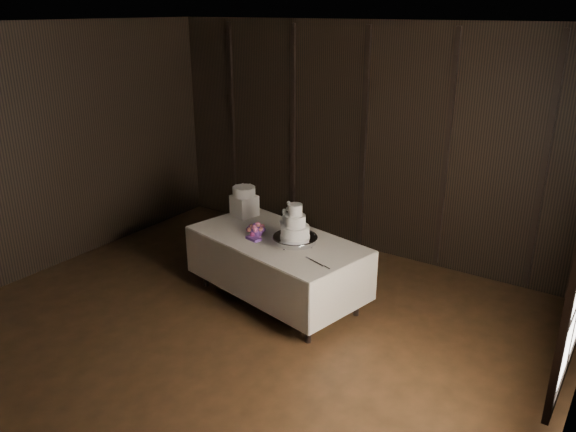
{
  "coord_description": "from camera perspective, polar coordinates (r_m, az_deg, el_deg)",
  "views": [
    {
      "loc": [
        3.19,
        -3.01,
        3.14
      ],
      "look_at": [
        0.06,
        1.62,
        1.05
      ],
      "focal_mm": 35.0,
      "sensor_mm": 36.0,
      "label": 1
    }
  ],
  "objects": [
    {
      "name": "room",
      "position": [
        4.68,
        -11.8,
        -0.45
      ],
      "size": [
        6.08,
        7.08,
        3.08
      ],
      "color": "black",
      "rests_on": "ground"
    },
    {
      "name": "bouquet",
      "position": [
        6.21,
        -3.22,
        -1.47
      ],
      "size": [
        0.35,
        0.42,
        0.18
      ],
      "primitive_type": null,
      "rotation": [
        0.0,
        0.0,
        -0.22
      ],
      "color": "#CB567F",
      "rests_on": "display_table"
    },
    {
      "name": "small_cake",
      "position": [
        6.74,
        -4.5,
        2.51
      ],
      "size": [
        0.33,
        0.33,
        0.11
      ],
      "primitive_type": "cylinder",
      "rotation": [
        0.0,
        0.0,
        -0.26
      ],
      "color": "white",
      "rests_on": "box_pedestal"
    },
    {
      "name": "display_table",
      "position": [
        6.29,
        -1.14,
        -5.14
      ],
      "size": [
        2.16,
        1.42,
        0.76
      ],
      "rotation": [
        0.0,
        0.0,
        -0.21
      ],
      "color": "#F0E3CF",
      "rests_on": "ground"
    },
    {
      "name": "box_pedestal",
      "position": [
        6.8,
        -4.45,
        1.07
      ],
      "size": [
        0.32,
        0.32,
        0.25
      ],
      "primitive_type": "cube",
      "rotation": [
        0.0,
        0.0,
        -0.26
      ],
      "color": "white",
      "rests_on": "display_table"
    },
    {
      "name": "cake_knife",
      "position": [
        5.59,
        2.71,
        -4.66
      ],
      "size": [
        0.36,
        0.14,
        0.01
      ],
      "primitive_type": "cube",
      "rotation": [
        0.0,
        0.0,
        -0.33
      ],
      "color": "silver",
      "rests_on": "display_table"
    },
    {
      "name": "wedding_cake",
      "position": [
        5.9,
        0.43,
        -0.81
      ],
      "size": [
        0.34,
        0.3,
        0.36
      ],
      "rotation": [
        0.0,
        0.0,
        0.02
      ],
      "color": "white",
      "rests_on": "cake_stand"
    },
    {
      "name": "cake_stand",
      "position": [
        5.97,
        0.72,
        -2.51
      ],
      "size": [
        0.62,
        0.62,
        0.09
      ],
      "primitive_type": "cylinder",
      "rotation": [
        0.0,
        0.0,
        0.35
      ],
      "color": "silver",
      "rests_on": "display_table"
    }
  ]
}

